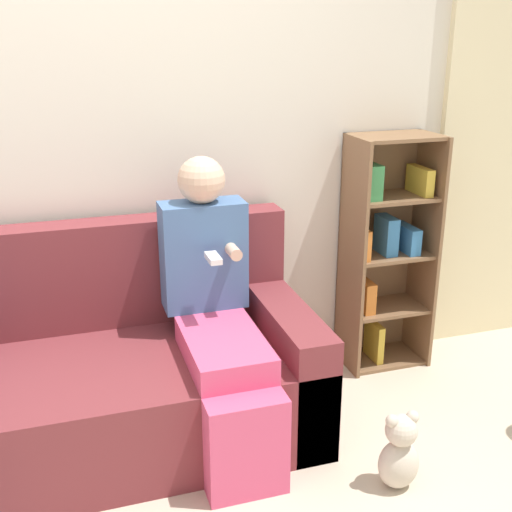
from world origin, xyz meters
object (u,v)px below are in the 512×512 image
Objects in this scene: couch at (82,383)px; teddy_bear at (399,453)px; adult_seated at (217,306)px; bookshelf at (384,249)px.

teddy_bear is (1.14, -0.67, -0.13)m from couch.
adult_seated is 0.93m from teddy_bear.
bookshelf is (0.99, 0.40, 0.02)m from adult_seated.
adult_seated is 0.98× the size of bookshelf.
couch is 1.62× the size of bookshelf.
adult_seated is (0.57, -0.10, 0.32)m from couch.
couch is at bearing 169.81° from adult_seated.
adult_seated is at bearing -158.10° from bookshelf.
teddy_bear is (-0.42, -0.97, -0.47)m from bookshelf.
adult_seated is 3.61× the size of teddy_bear.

